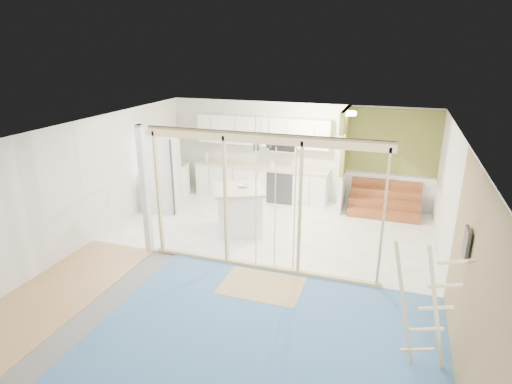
% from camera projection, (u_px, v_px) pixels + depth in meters
% --- Properties ---
extents(room, '(7.01, 8.01, 2.61)m').
position_uv_depth(room, '(246.00, 202.00, 7.73)').
color(room, slate).
rests_on(room, ground).
extents(floor_overlays, '(7.00, 8.00, 0.03)m').
position_uv_depth(floor_overlays, '(251.00, 265.00, 8.18)').
color(floor_overlays, white).
rests_on(floor_overlays, room).
extents(stud_frame, '(4.66, 0.14, 2.60)m').
position_uv_depth(stud_frame, '(232.00, 185.00, 7.71)').
color(stud_frame, '#D2B880').
rests_on(stud_frame, room).
extents(base_cabinets, '(4.45, 2.24, 0.93)m').
position_uv_depth(base_cabinets, '(232.00, 183.00, 11.49)').
color(base_cabinets, white).
rests_on(base_cabinets, room).
extents(upper_cabinets, '(3.60, 0.41, 0.85)m').
position_uv_depth(upper_cabinets, '(265.00, 132.00, 11.23)').
color(upper_cabinets, white).
rests_on(upper_cabinets, room).
extents(green_partition, '(2.25, 1.51, 2.60)m').
position_uv_depth(green_partition, '(374.00, 176.00, 10.51)').
color(green_partition, olive).
rests_on(green_partition, room).
extents(pot_rack, '(0.52, 0.52, 0.72)m').
position_uv_depth(pot_rack, '(262.00, 142.00, 9.29)').
color(pot_rack, black).
rests_on(pot_rack, room).
extents(sheathing_panel, '(0.02, 4.00, 2.60)m').
position_uv_depth(sheathing_panel, '(473.00, 294.00, 4.90)').
color(sheathing_panel, tan).
rests_on(sheathing_panel, room).
extents(electrical_panel, '(0.04, 0.30, 0.40)m').
position_uv_depth(electrical_panel, '(466.00, 244.00, 5.33)').
color(electrical_panel, '#36373B').
rests_on(electrical_panel, room).
extents(ceiling_light, '(0.32, 0.32, 0.08)m').
position_uv_depth(ceiling_light, '(349.00, 113.00, 9.60)').
color(ceiling_light, '#FFEABF').
rests_on(ceiling_light, room).
extents(fridge, '(1.03, 0.99, 1.93)m').
position_uv_depth(fridge, '(161.00, 173.00, 10.68)').
color(fridge, silver).
rests_on(fridge, room).
extents(island, '(1.40, 1.40, 1.03)m').
position_uv_depth(island, '(239.00, 210.00, 9.50)').
color(island, white).
rests_on(island, room).
extents(bowl, '(0.25, 0.25, 0.06)m').
position_uv_depth(bowl, '(244.00, 186.00, 9.40)').
color(bowl, beige).
rests_on(bowl, island).
extents(soap_bottle_a, '(0.13, 0.13, 0.30)m').
position_uv_depth(soap_bottle_a, '(206.00, 156.00, 11.86)').
color(soap_bottle_a, silver).
rests_on(soap_bottle_a, base_cabinets).
extents(soap_bottle_b, '(0.11, 0.11, 0.19)m').
position_uv_depth(soap_bottle_b, '(272.00, 164.00, 11.26)').
color(soap_bottle_b, white).
rests_on(soap_bottle_b, base_cabinets).
extents(ladder, '(0.93, 0.08, 1.74)m').
position_uv_depth(ladder, '(424.00, 307.00, 5.36)').
color(ladder, beige).
rests_on(ladder, room).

